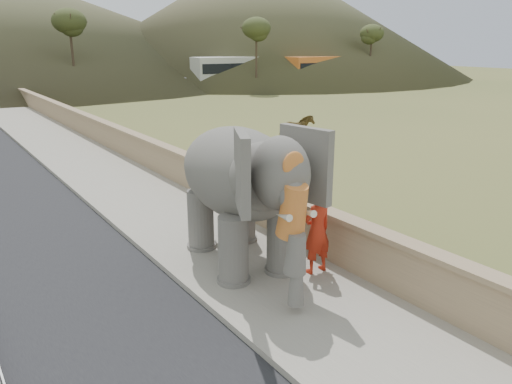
% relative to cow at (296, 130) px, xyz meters
% --- Properties ---
extents(ground, '(160.00, 160.00, 0.00)m').
position_rel_cow_xyz_m(ground, '(-9.25, -10.48, -0.67)').
color(ground, olive).
rests_on(ground, ground).
extents(walkway, '(3.00, 120.00, 0.15)m').
position_rel_cow_xyz_m(walkway, '(-9.25, -0.48, -0.59)').
color(walkway, '#9E9687').
rests_on(walkway, ground).
extents(parapet, '(0.30, 120.00, 1.10)m').
position_rel_cow_xyz_m(parapet, '(-7.60, -0.48, -0.12)').
color(parapet, tan).
rests_on(parapet, ground).
extents(cow, '(1.69, 1.00, 1.34)m').
position_rel_cow_xyz_m(cow, '(0.00, 0.00, 0.00)').
color(cow, brown).
rests_on(cow, ground).
extents(distant_car, '(4.51, 2.63, 1.44)m').
position_rel_cow_xyz_m(distant_car, '(6.92, 25.58, 0.05)').
color(distant_car, '#B0AFB6').
rests_on(distant_car, ground).
extents(bus_white, '(11.18, 3.49, 3.10)m').
position_rel_cow_xyz_m(bus_white, '(13.32, 24.31, 0.88)').
color(bus_white, beige).
rests_on(bus_white, ground).
extents(bus_orange, '(11.01, 2.56, 3.10)m').
position_rel_cow_xyz_m(bus_orange, '(21.52, 20.88, 0.88)').
color(bus_orange, orange).
rests_on(bus_orange, ground).
extents(hill_right, '(56.00, 56.00, 16.00)m').
position_rel_cow_xyz_m(hill_right, '(26.75, 41.52, 7.33)').
color(hill_right, brown).
rests_on(hill_right, ground).
extents(elephant_and_man, '(2.67, 4.39, 2.99)m').
position_rel_cow_xyz_m(elephant_and_man, '(-9.23, -9.55, 0.96)').
color(elephant_and_man, slate).
rests_on(elephant_and_man, ground).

